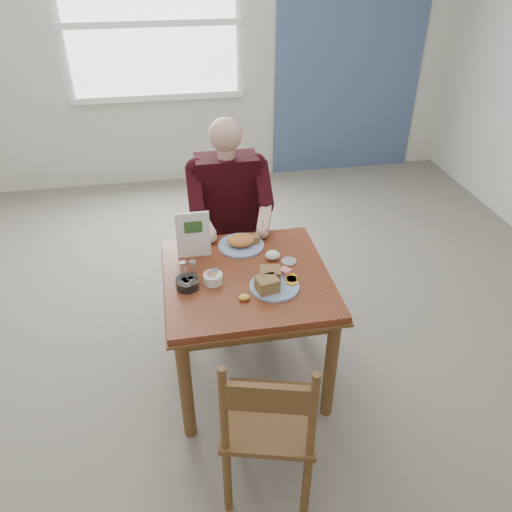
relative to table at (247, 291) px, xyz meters
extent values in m
plane|color=#6D6658|center=(0.00, 0.00, -0.64)|extent=(6.00, 6.00, 0.00)
plane|color=beige|center=(0.00, 3.00, 0.76)|extent=(5.50, 0.00, 5.50)
cube|color=#43567D|center=(1.60, 2.98, 0.76)|extent=(1.60, 0.02, 2.80)
ellipsoid|color=yellow|center=(-0.05, -0.22, 0.13)|extent=(0.07, 0.06, 0.03)
ellipsoid|color=white|center=(0.17, 0.13, 0.14)|extent=(0.11, 0.10, 0.05)
cylinder|color=silver|center=(0.26, 0.08, 0.12)|extent=(0.12, 0.12, 0.01)
cube|color=white|center=(-0.40, 2.97, 0.96)|extent=(1.60, 0.02, 1.30)
cube|color=white|center=(-0.40, 2.96, 0.28)|extent=(1.72, 0.04, 0.06)
cube|color=white|center=(-0.40, 2.96, 0.96)|extent=(1.72, 0.04, 0.06)
cube|color=brown|center=(0.00, 0.00, 0.09)|extent=(0.90, 0.90, 0.04)
cube|color=brown|center=(0.00, 0.00, 0.06)|extent=(0.92, 0.92, 0.01)
cylinder|color=brown|center=(-0.39, -0.39, -0.28)|extent=(0.07, 0.07, 0.71)
cylinder|color=brown|center=(0.39, -0.39, -0.28)|extent=(0.07, 0.07, 0.71)
cylinder|color=brown|center=(-0.39, 0.39, -0.28)|extent=(0.07, 0.07, 0.71)
cylinder|color=brown|center=(0.39, 0.39, -0.28)|extent=(0.07, 0.07, 0.71)
cube|color=brown|center=(0.00, -0.39, 0.02)|extent=(0.80, 0.03, 0.08)
cube|color=brown|center=(0.00, 0.39, 0.02)|extent=(0.80, 0.03, 0.08)
cube|color=brown|center=(-0.39, 0.00, 0.02)|extent=(0.03, 0.80, 0.08)
cube|color=brown|center=(0.39, 0.00, 0.02)|extent=(0.03, 0.80, 0.08)
cylinder|color=brown|center=(-0.18, 0.57, -0.41)|extent=(0.04, 0.04, 0.45)
cylinder|color=brown|center=(0.18, 0.57, -0.41)|extent=(0.04, 0.04, 0.45)
cylinder|color=brown|center=(-0.18, 0.93, -0.41)|extent=(0.04, 0.04, 0.45)
cylinder|color=brown|center=(0.18, 0.93, -0.41)|extent=(0.04, 0.04, 0.45)
cube|color=brown|center=(0.00, 0.75, -0.17)|extent=(0.42, 0.42, 0.03)
cylinder|color=brown|center=(-0.18, 0.93, 0.06)|extent=(0.04, 0.04, 0.50)
cylinder|color=brown|center=(0.18, 0.93, 0.06)|extent=(0.04, 0.04, 0.50)
cube|color=brown|center=(0.00, 0.93, 0.16)|extent=(0.38, 0.03, 0.14)
cylinder|color=brown|center=(-0.15, -0.51, -0.41)|extent=(0.05, 0.05, 0.45)
cylinder|color=brown|center=(0.20, -0.61, -0.41)|extent=(0.05, 0.05, 0.45)
cylinder|color=brown|center=(-0.24, -0.86, -0.41)|extent=(0.05, 0.05, 0.45)
cylinder|color=brown|center=(0.11, -0.96, -0.41)|extent=(0.05, 0.05, 0.45)
cube|color=brown|center=(-0.02, -0.73, -0.17)|extent=(0.52, 0.52, 0.03)
cylinder|color=brown|center=(-0.24, -0.86, 0.06)|extent=(0.04, 0.04, 0.50)
cylinder|color=brown|center=(0.11, -0.96, 0.06)|extent=(0.04, 0.04, 0.50)
cube|color=brown|center=(-0.07, -0.91, 0.16)|extent=(0.37, 0.13, 0.14)
cube|color=gray|center=(-0.10, 0.63, -0.10)|extent=(0.13, 0.38, 0.12)
cube|color=gray|center=(0.10, 0.63, -0.10)|extent=(0.13, 0.38, 0.12)
cube|color=gray|center=(-0.10, 0.45, -0.40)|extent=(0.10, 0.10, 0.48)
cube|color=gray|center=(0.10, 0.45, -0.40)|extent=(0.10, 0.10, 0.48)
cube|color=black|center=(0.00, 0.78, 0.20)|extent=(0.40, 0.22, 0.58)
sphere|color=black|center=(-0.19, 0.78, 0.42)|extent=(0.15, 0.15, 0.15)
sphere|color=black|center=(0.19, 0.78, 0.42)|extent=(0.15, 0.15, 0.15)
cylinder|color=tan|center=(0.00, 0.76, 0.51)|extent=(0.11, 0.11, 0.08)
sphere|color=tan|center=(0.00, 0.76, 0.64)|extent=(0.21, 0.21, 0.21)
cube|color=black|center=(-0.22, 0.67, 0.32)|extent=(0.09, 0.29, 0.27)
cube|color=black|center=(0.22, 0.67, 0.32)|extent=(0.09, 0.29, 0.27)
sphere|color=black|center=(-0.22, 0.55, 0.22)|extent=(0.09, 0.09, 0.09)
sphere|color=black|center=(0.22, 0.55, 0.22)|extent=(0.09, 0.09, 0.09)
cube|color=tan|center=(-0.19, 0.46, 0.19)|extent=(0.14, 0.23, 0.14)
cube|color=tan|center=(0.19, 0.46, 0.19)|extent=(0.14, 0.23, 0.14)
sphere|color=tan|center=(-0.16, 0.37, 0.15)|extent=(0.08, 0.08, 0.08)
sphere|color=tan|center=(0.16, 0.37, 0.15)|extent=(0.08, 0.08, 0.08)
cylinder|color=silver|center=(0.16, 0.37, 0.20)|extent=(0.01, 0.05, 0.12)
cylinder|color=white|center=(0.12, -0.14, 0.12)|extent=(0.29, 0.29, 0.01)
cube|color=#AB844C|center=(0.08, -0.18, 0.16)|extent=(0.13, 0.12, 0.07)
cube|color=#AB844C|center=(0.11, -0.09, 0.16)|extent=(0.12, 0.11, 0.07)
cylinder|color=orange|center=(0.22, -0.13, 0.13)|extent=(0.07, 0.07, 0.01)
cylinder|color=orange|center=(0.23, -0.11, 0.13)|extent=(0.07, 0.07, 0.01)
cylinder|color=orange|center=(0.23, -0.09, 0.13)|extent=(0.08, 0.08, 0.01)
cube|color=pink|center=(0.21, -0.05, 0.14)|extent=(0.07, 0.07, 0.03)
cylinder|color=white|center=(0.01, 0.29, 0.12)|extent=(0.28, 0.28, 0.02)
ellipsoid|color=orange|center=(0.01, 0.29, 0.16)|extent=(0.16, 0.14, 0.06)
cube|color=#AB844C|center=(0.08, 0.31, 0.15)|extent=(0.10, 0.06, 0.04)
cylinder|color=white|center=(-0.19, -0.04, 0.14)|extent=(0.13, 0.13, 0.05)
cube|color=pink|center=(-0.20, -0.04, 0.18)|extent=(0.04, 0.03, 0.03)
cube|color=#6699D8|center=(-0.18, -0.02, 0.18)|extent=(0.04, 0.01, 0.03)
cube|color=#EAD159|center=(-0.18, -0.05, 0.18)|extent=(0.03, 0.04, 0.03)
cube|color=white|center=(-0.21, -0.03, 0.18)|extent=(0.04, 0.02, 0.03)
cylinder|color=white|center=(-0.34, 0.06, 0.15)|extent=(0.04, 0.04, 0.07)
cylinder|color=silver|center=(-0.34, 0.06, 0.19)|extent=(0.04, 0.04, 0.02)
cylinder|color=white|center=(-0.29, 0.06, 0.15)|extent=(0.04, 0.04, 0.07)
cylinder|color=silver|center=(-0.29, 0.06, 0.19)|extent=(0.04, 0.04, 0.02)
cylinder|color=white|center=(-0.33, -0.06, 0.14)|extent=(0.14, 0.14, 0.06)
cylinder|color=white|center=(-0.34, -0.06, 0.16)|extent=(0.04, 0.04, 0.02)
cylinder|color=white|center=(-0.31, -0.05, 0.16)|extent=(0.04, 0.04, 0.02)
cylinder|color=white|center=(-0.33, -0.08, 0.16)|extent=(0.04, 0.04, 0.02)
cube|color=white|center=(-0.27, 0.24, 0.25)|extent=(0.19, 0.02, 0.28)
cube|color=#2D5926|center=(-0.26, 0.23, 0.31)|extent=(0.10, 0.00, 0.07)
camera|label=1|loc=(-0.35, -2.21, 1.71)|focal=35.00mm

